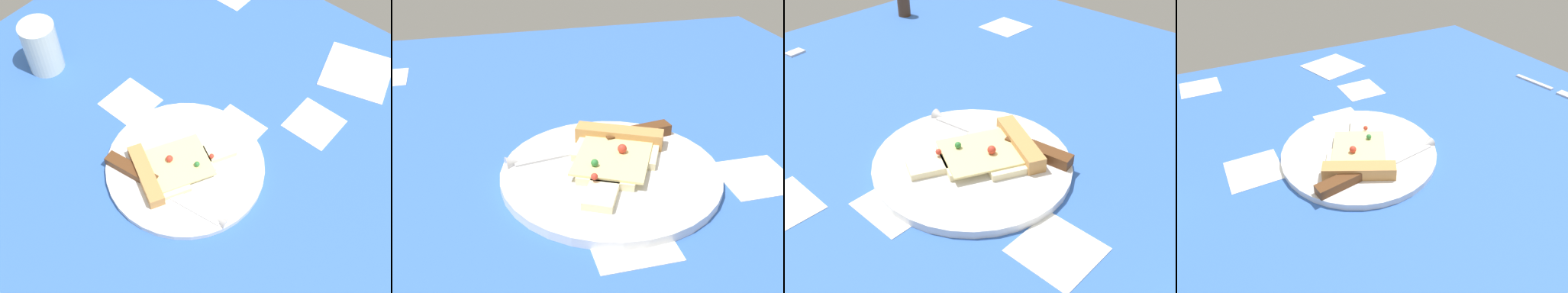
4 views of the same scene
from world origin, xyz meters
The scene contains 4 objects.
ground_plane centered at (-0.01, 0.03, -1.50)cm, with size 121.73×121.73×3.00cm.
plate centered at (-5.02, 6.58, 0.58)cm, with size 27.98×27.98×1.16cm, color silver.
pizza_slice centered at (-6.20, 4.23, 1.95)cm, with size 15.01×19.05×2.51cm.
knife centered at (-6.49, 0.00, 1.77)cm, with size 24.05×5.61×2.45cm.
Camera 2 is at (11.02, 57.58, 34.75)cm, focal length 45.63 mm.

